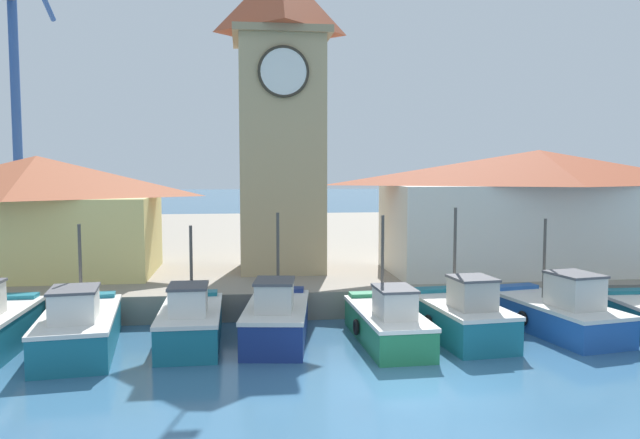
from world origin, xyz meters
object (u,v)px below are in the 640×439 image
warehouse_right (537,209)px  fishing_boat_mid_left (277,318)px  fishing_boat_left_outer (79,328)px  warehouse_left (38,214)px  clock_tower (281,111)px  fishing_boat_right_inner (557,312)px  fishing_boat_left_inner (191,322)px  port_crane_far (18,126)px  fishing_boat_center (387,322)px  fishing_boat_mid_right (462,316)px

warehouse_right → fishing_boat_mid_left: bearing=-152.2°
fishing_boat_left_outer → warehouse_left: size_ratio=0.55×
fishing_boat_mid_left → warehouse_right: bearing=27.8°
clock_tower → fishing_boat_mid_left: bearing=-94.7°
fishing_boat_right_inner → fishing_boat_left_inner: bearing=179.7°
fishing_boat_left_inner → fishing_boat_mid_left: 2.69m
fishing_boat_left_outer → port_crane_far: size_ratio=0.28×
fishing_boat_center → warehouse_left: (-13.01, 8.39, 2.92)m
fishing_boat_mid_left → fishing_boat_left_inner: bearing=-179.0°
fishing_boat_left_inner → fishing_boat_mid_left: bearing=1.0°
fishing_boat_mid_left → port_crane_far: 27.03m
clock_tower → warehouse_right: size_ratio=1.11×
fishing_boat_left_inner → clock_tower: (3.34, 7.91, 7.28)m
fishing_boat_left_inner → fishing_boat_mid_left: fishing_boat_mid_left is taller
fishing_boat_left_outer → warehouse_right: 19.11m
fishing_boat_center → warehouse_right: warehouse_right is taller
warehouse_left → clock_tower: bearing=0.7°
fishing_boat_left_inner → warehouse_left: (-6.86, 7.79, 2.87)m
clock_tower → warehouse_left: bearing=-179.3°
fishing_boat_center → port_crane_far: bearing=129.7°
fishing_boat_mid_right → fishing_boat_left_outer: bearing=179.4°
clock_tower → warehouse_right: (11.07, -1.68, -4.28)m
warehouse_left → warehouse_right: (21.27, -1.55, 0.13)m
port_crane_far → clock_tower: bearing=-41.2°
fishing_boat_left_inner → fishing_boat_right_inner: bearing=-0.3°
fishing_boat_mid_left → warehouse_left: bearing=141.0°
fishing_boat_mid_left → fishing_boat_right_inner: 9.40m
fishing_boat_left_inner → fishing_boat_mid_right: bearing=-3.2°
fishing_boat_mid_right → warehouse_left: size_ratio=0.47×
fishing_boat_left_inner → clock_tower: 11.26m
fishing_boat_mid_right → warehouse_left: (-15.48, 8.27, 2.84)m
fishing_boat_center → fishing_boat_right_inner: size_ratio=0.91×
fishing_boat_left_inner → fishing_boat_mid_left: size_ratio=0.92×
fishing_boat_mid_left → clock_tower: 10.72m
fishing_boat_right_inner → fishing_boat_mid_right: bearing=-173.0°
fishing_boat_center → warehouse_right: bearing=39.6°
fishing_boat_left_inner → fishing_boat_right_inner: (12.09, -0.06, -0.01)m
fishing_boat_mid_left → fishing_boat_center: 3.52m
fishing_boat_mid_left → fishing_boat_center: size_ratio=1.00×
fishing_boat_left_outer → clock_tower: clock_tower is taller
fishing_boat_right_inner → warehouse_right: size_ratio=0.41×
warehouse_right → fishing_boat_center: bearing=-140.4°
fishing_boat_left_inner → warehouse_left: warehouse_left is taller
warehouse_left → warehouse_right: warehouse_right is taller
fishing_boat_right_inner → fishing_boat_center: bearing=-174.7°
fishing_boat_center → fishing_boat_right_inner: (5.94, 0.55, 0.04)m
fishing_boat_mid_right → warehouse_right: warehouse_right is taller
fishing_boat_left_outer → fishing_boat_left_inner: fishing_boat_left_outer is taller
fishing_boat_left_inner → port_crane_far: (-12.12, 21.43, 7.38)m
fishing_boat_left_inner → clock_tower: bearing=67.1°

